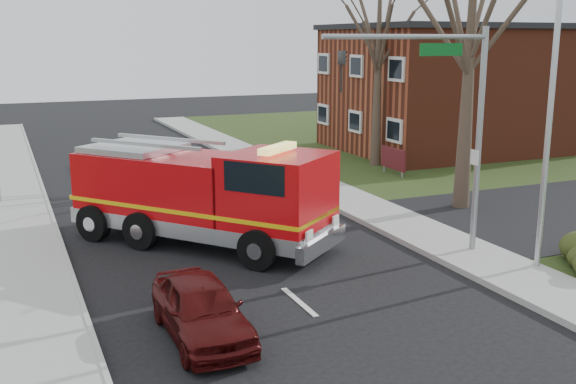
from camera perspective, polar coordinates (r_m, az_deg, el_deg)
name	(u,v)px	position (r m, az deg, el deg)	size (l,w,h in m)	color
ground	(299,302)	(17.10, 0.94, -9.30)	(120.00, 120.00, 0.00)	black
sidewalk_right	(497,267)	(20.25, 17.26, -6.08)	(2.40, 80.00, 0.15)	gray
sidewalk_left	(36,342)	(15.79, -20.54, -11.82)	(2.40, 80.00, 0.15)	gray
brick_building	(469,87)	(41.35, 15.09, 8.56)	(15.40, 10.40, 7.25)	maroon
health_center_sign	(393,159)	(32.33, 8.91, 2.79)	(0.12, 2.00, 1.40)	#501218
bare_tree_near	(472,11)	(25.97, 15.32, 14.55)	(6.00, 6.00, 12.00)	#3C2E23
bare_tree_far	(379,38)	(34.24, 7.70, 12.81)	(5.25, 5.25, 10.50)	#3C2E23
traffic_signal_mast	(445,101)	(19.85, 13.14, 7.50)	(5.29, 0.18, 6.80)	gray
streetlight_pole	(548,111)	(19.59, 21.19, 6.44)	(1.48, 0.16, 8.40)	#B7BABF
fire_engine	(204,197)	(21.53, -7.09, -0.43)	(7.55, 8.33, 3.40)	#BB080D
parked_car_maroon	(201,308)	(15.09, -7.35, -9.75)	(1.60, 3.97, 1.35)	#420B0A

